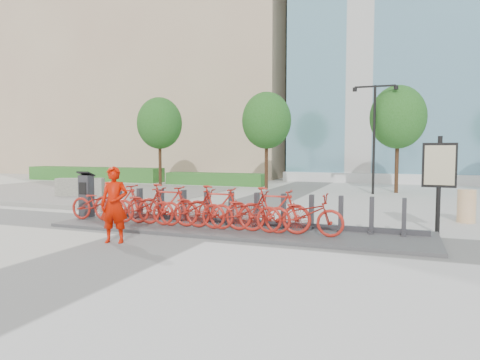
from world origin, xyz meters
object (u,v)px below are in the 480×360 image
(worker_red, at_px, (114,205))
(kiosk, at_px, (86,195))
(jersey_barrier, at_px, (80,187))
(map_sign, at_px, (439,169))
(bike_0, at_px, (99,203))
(construction_barrel, at_px, (466,206))

(worker_red, bearing_deg, kiosk, 122.33)
(jersey_barrier, relative_size, map_sign, 0.86)
(jersey_barrier, distance_m, map_sign, 14.85)
(worker_red, distance_m, jersey_barrier, 10.66)
(kiosk, distance_m, jersey_barrier, 7.09)
(kiosk, height_order, map_sign, map_sign)
(worker_red, distance_m, map_sign, 7.67)
(bike_0, height_order, kiosk, kiosk)
(construction_barrel, bearing_deg, jersey_barrier, 173.16)
(jersey_barrier, bearing_deg, bike_0, -68.39)
(map_sign, bearing_deg, jersey_barrier, 165.88)
(bike_0, relative_size, kiosk, 1.38)
(kiosk, bearing_deg, jersey_barrier, 130.76)
(construction_barrel, height_order, jersey_barrier, construction_barrel)
(kiosk, distance_m, map_sign, 9.60)
(construction_barrel, bearing_deg, kiosk, -161.91)
(bike_0, distance_m, kiosk, 0.89)
(kiosk, xyz_separation_m, construction_barrel, (10.35, 3.38, -0.26))
(bike_0, bearing_deg, jersey_barrier, 44.94)
(construction_barrel, relative_size, map_sign, 0.39)
(kiosk, relative_size, jersey_barrier, 0.66)
(bike_0, height_order, map_sign, map_sign)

